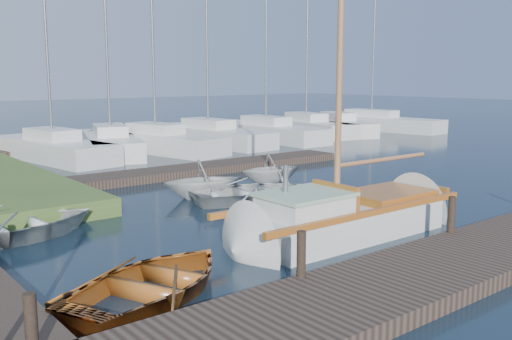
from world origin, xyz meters
TOP-DOWN VIEW (x-y plane):
  - ground at (0.00, 0.00)m, footprint 160.00×160.00m
  - near_dock at (0.00, -6.00)m, footprint 18.00×2.20m
  - far_dock at (2.00, 6.50)m, footprint 14.00×1.60m
  - pontoon at (10.00, 16.00)m, footprint 30.00×1.60m
  - mooring_post_0 at (-7.50, -5.00)m, footprint 0.16×0.16m
  - mooring_post_1 at (-3.00, -5.00)m, footprint 0.16×0.16m
  - mooring_post_2 at (1.50, -5.00)m, footprint 0.16×0.16m
  - sailboat at (0.37, -2.98)m, footprint 7.17×2.05m
  - dinghy at (-5.07, -3.58)m, footprint 4.36×3.81m
  - tender_a at (-6.01, 1.55)m, footprint 4.16×3.06m
  - tender_b at (0.03, 2.60)m, footprint 2.96×2.73m
  - tender_c at (0.87, 1.29)m, footprint 4.11×3.31m
  - tender_d at (3.29, 3.25)m, footprint 2.53×2.28m
  - marina_boat_0 at (-0.80, 13.55)m, footprint 3.35×8.00m
  - marina_boat_1 at (2.09, 13.85)m, footprint 4.52×7.97m
  - marina_boat_2 at (4.21, 13.28)m, footprint 3.92×8.46m
  - marina_boat_3 at (7.94, 14.17)m, footprint 2.91×8.97m
  - marina_boat_4 at (11.77, 13.84)m, footprint 2.22×8.79m
  - marina_boat_5 at (15.79, 14.66)m, footprint 3.27×8.37m
  - marina_boat_6 at (17.79, 13.78)m, footprint 4.72×7.51m
  - marina_boat_7 at (21.77, 14.34)m, footprint 3.53×10.49m

SIDE VIEW (x-z plane):
  - ground at x=0.00m, z-range 0.00..0.00m
  - near_dock at x=0.00m, z-range 0.00..0.30m
  - far_dock at x=2.00m, z-range 0.00..0.30m
  - pontoon at x=10.00m, z-range 0.00..0.30m
  - sailboat at x=0.37m, z-range -4.57..5.26m
  - dinghy at x=-5.07m, z-range 0.00..0.75m
  - tender_c at x=0.87m, z-range 0.00..0.75m
  - tender_a at x=-6.01m, z-range 0.00..0.84m
  - marina_boat_4 at x=11.77m, z-range -4.50..5.62m
  - marina_boat_7 at x=21.77m, z-range -5.05..6.17m
  - marina_boat_1 at x=2.09m, z-range -4.50..5.63m
  - marina_boat_6 at x=17.79m, z-range -4.36..5.49m
  - marina_boat_5 at x=15.79m, z-range -5.31..6.46m
  - marina_boat_2 at x=4.21m, z-range -5.37..6.53m
  - marina_boat_3 at x=7.94m, z-range -5.65..6.80m
  - marina_boat_0 at x=-0.80m, z-range -5.33..6.49m
  - tender_d at x=3.29m, z-range 0.00..1.17m
  - tender_b at x=0.03m, z-range 0.00..1.30m
  - mooring_post_0 at x=-7.50m, z-range 0.30..1.10m
  - mooring_post_1 at x=-3.00m, z-range 0.30..1.10m
  - mooring_post_2 at x=1.50m, z-range 0.30..1.10m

